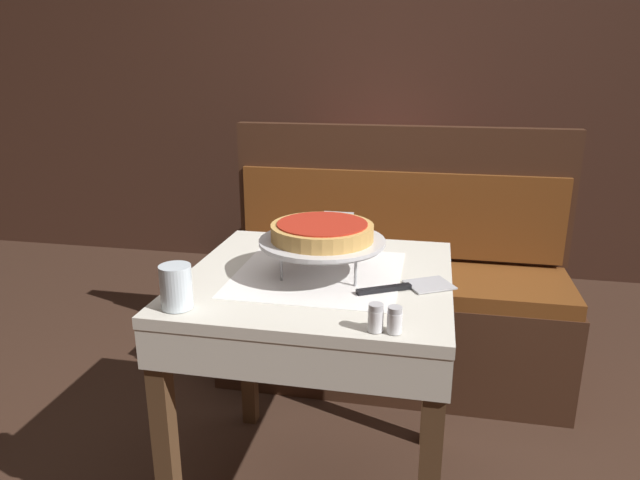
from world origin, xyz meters
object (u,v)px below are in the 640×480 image
object	(u,v)px
water_glass_near	(176,287)
napkin_holder	(339,227)
booth_bench	(392,305)
pizza_pan_stand	(322,243)
dining_table_rear	(372,188)
pepper_shaker	(395,320)
deep_dish_pizza	(322,231)
salt_shaker	(376,318)
condiment_caddy	(356,156)
pizza_server	(409,287)
dining_table_front	(318,305)

from	to	relation	value
water_glass_near	napkin_holder	world-z (taller)	water_glass_near
booth_bench	pizza_pan_stand	distance (m)	0.96
dining_table_rear	pepper_shaker	xyz separation A→B (m)	(0.27, -2.02, 0.14)
deep_dish_pizza	booth_bench	bearing A→B (deg)	79.54
deep_dish_pizza	salt_shaker	size ratio (longest dim) A/B	4.42
deep_dish_pizza	dining_table_rear	bearing A→B (deg)	91.77
condiment_caddy	dining_table_rear	bearing A→B (deg)	-44.85
pepper_shaker	booth_bench	bearing A→B (deg)	93.89
pizza_server	pepper_shaker	distance (m)	0.27
pizza_pan_stand	deep_dish_pizza	world-z (taller)	deep_dish_pizza
pizza_server	condiment_caddy	size ratio (longest dim) A/B	1.76
deep_dish_pizza	pizza_server	size ratio (longest dim) A/B	1.09
pizza_server	napkin_holder	xyz separation A→B (m)	(-0.25, 0.38, 0.04)
booth_bench	salt_shaker	size ratio (longest dim) A/B	22.57
booth_bench	dining_table_rear	bearing A→B (deg)	102.29
pizza_pan_stand	pizza_server	world-z (taller)	pizza_pan_stand
salt_shaker	napkin_holder	world-z (taller)	napkin_holder
pizza_pan_stand	condiment_caddy	distance (m)	1.82
pizza_server	water_glass_near	distance (m)	0.59
dining_table_front	pepper_shaker	world-z (taller)	pepper_shaker
water_glass_near	deep_dish_pizza	bearing A→B (deg)	43.00
dining_table_front	pizza_server	bearing A→B (deg)	-13.13
dining_table_front	pizza_server	size ratio (longest dim) A/B	2.91
booth_bench	pepper_shaker	distance (m)	1.19
dining_table_front	pizza_pan_stand	xyz separation A→B (m)	(0.01, -0.01, 0.19)
deep_dish_pizza	condiment_caddy	size ratio (longest dim) A/B	1.92
dining_table_rear	condiment_caddy	distance (m)	0.22
booth_bench	deep_dish_pizza	distance (m)	0.98
booth_bench	salt_shaker	world-z (taller)	booth_bench
dining_table_rear	deep_dish_pizza	world-z (taller)	deep_dish_pizza
water_glass_near	salt_shaker	xyz separation A→B (m)	(0.48, -0.03, -0.02)
pizza_pan_stand	water_glass_near	distance (m)	0.41
dining_table_rear	water_glass_near	xyz separation A→B (m)	(-0.25, -1.99, 0.17)
pizza_pan_stand	napkin_holder	distance (m)	0.34
dining_table_front	pepper_shaker	xyz separation A→B (m)	(0.24, -0.32, 0.13)
booth_bench	pizza_server	size ratio (longest dim) A/B	5.54
water_glass_near	pizza_pan_stand	bearing A→B (deg)	43.00
dining_table_front	condiment_caddy	xyz separation A→B (m)	(-0.14, 1.80, 0.14)
water_glass_near	dining_table_rear	bearing A→B (deg)	82.94
pizza_pan_stand	napkin_holder	size ratio (longest dim) A/B	3.44
salt_shaker	condiment_caddy	bearing A→B (deg)	99.05
napkin_holder	condiment_caddy	size ratio (longest dim) A/B	0.69
water_glass_near	condiment_caddy	size ratio (longest dim) A/B	0.73
booth_bench	water_glass_near	distance (m)	1.25
dining_table_front	pizza_pan_stand	bearing A→B (deg)	-45.76
dining_table_front	napkin_holder	size ratio (longest dim) A/B	7.46
pepper_shaker	salt_shaker	bearing A→B (deg)	180.00
booth_bench	napkin_holder	distance (m)	0.67
dining_table_rear	condiment_caddy	size ratio (longest dim) A/B	5.19
dining_table_front	salt_shaker	bearing A→B (deg)	-59.04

